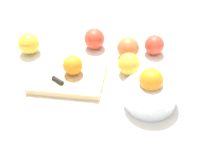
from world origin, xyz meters
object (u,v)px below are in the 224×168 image
Objects in this scene: cutting_board at (68,78)px; apple_front_left_2 at (128,48)px; apple_front_right at (29,44)px; bowl at (150,92)px; knife at (51,77)px; apple_front_left at (154,45)px; apple_front_center at (94,39)px; apple_mid_left at (129,64)px; orange_on_board at (73,65)px.

cutting_board is 0.25m from apple_front_left_2.
bowl is at bearing 149.98° from apple_front_right.
apple_front_right reaches higher than cutting_board.
apple_front_left_2 reaches higher than knife.
apple_front_left_2 reaches higher than apple_front_right.
knife is at bearing 26.64° from apple_front_left.
bowl is 0.35m from apple_front_center.
cutting_board is at bearing 13.01° from apple_mid_left.
apple_front_center is at bearing -107.43° from orange_on_board.
orange_on_board is 0.85× the size of apple_mid_left.
apple_front_left is (-0.29, -0.15, -0.02)m from orange_on_board.
apple_front_center is at bearing -111.13° from cutting_board.
bowl reaches higher than apple_front_center.
apple_front_center is (-0.06, -0.19, -0.02)m from orange_on_board.
bowl reaches higher than apple_front_left_2.
bowl reaches higher than apple_front_right.
apple_front_right is (0.17, -0.16, 0.03)m from cutting_board.
bowl is 2.12× the size of apple_front_center.
apple_front_right is (0.48, 0.01, 0.00)m from apple_front_left.
bowl is at bearing 113.71° from apple_mid_left.
knife is 1.71× the size of apple_mid_left.
cutting_board is 0.05m from orange_on_board.
orange_on_board is at bearing -159.57° from knife.
bowl is 0.33m from knife.
bowl is 2.27× the size of apple_front_left.
apple_front_center is 0.99× the size of apple_front_right.
bowl reaches higher than apple_front_left.
apple_mid_left is (-0.00, 0.09, -0.00)m from apple_front_left_2.
knife is at bearing 20.43° from orange_on_board.
knife is (0.05, 0.01, 0.02)m from cutting_board.
knife is 0.25m from apple_front_center.
orange_on_board reaches higher than knife.
apple_front_right is (0.19, -0.15, -0.02)m from orange_on_board.
bowl is 1.29× the size of knife.
apple_front_right is 0.39m from apple_mid_left.
bowl is 0.51m from apple_front_right.
cutting_board is 0.22m from apple_mid_left.
bowl is 2.20× the size of apple_mid_left.
knife is at bearing -14.13° from bowl.
apple_front_center reaches higher than cutting_board.
cutting_board is at bearing 68.87° from apple_front_center.
apple_front_right is at bearing -16.45° from apple_mid_left.
apple_front_left_2 is (-0.26, -0.15, 0.01)m from knife.
cutting_board is at bearing -166.02° from knife.
bowl is at bearing 165.87° from knife.
knife is 1.60× the size of apple_front_left_2.
apple_front_left is (-0.36, -0.18, 0.01)m from knife.
bowl is 2.59× the size of orange_on_board.
apple_front_right is at bearing 9.15° from apple_front_center.
apple_front_left is at bearing 172.06° from apple_front_center.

